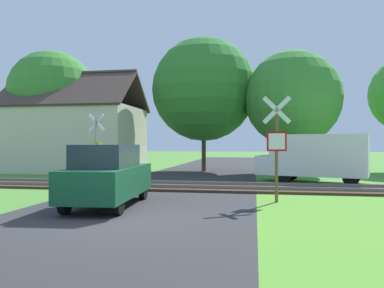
% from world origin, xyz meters
% --- Properties ---
extents(ground_plane, '(160.00, 160.00, 0.00)m').
position_xyz_m(ground_plane, '(0.00, 0.00, 0.00)').
color(ground_plane, '#4C8433').
extents(road_asphalt, '(6.47, 80.00, 0.01)m').
position_xyz_m(road_asphalt, '(0.00, 2.00, 0.00)').
color(road_asphalt, '#2D2D30').
rests_on(road_asphalt, ground).
extents(rail_track, '(60.00, 2.60, 0.22)m').
position_xyz_m(rail_track, '(0.00, 6.51, 0.06)').
color(rail_track, '#422D1E').
rests_on(rail_track, ground).
extents(stop_sign_near, '(0.88, 0.15, 3.28)m').
position_xyz_m(stop_sign_near, '(3.84, 3.36, 1.83)').
color(stop_sign_near, brown).
rests_on(stop_sign_near, ground).
extents(crossing_sign_far, '(0.88, 0.16, 3.28)m').
position_xyz_m(crossing_sign_far, '(-4.46, 8.76, 1.82)').
color(crossing_sign_far, '#9E9EA5').
rests_on(crossing_sign_far, ground).
extents(house, '(8.43, 6.24, 6.62)m').
position_xyz_m(house, '(-8.53, 14.76, 2.27)').
color(house, beige).
rests_on(house, ground).
extents(tree_left, '(5.86, 5.86, 8.18)m').
position_xyz_m(tree_left, '(-10.57, 15.29, 5.24)').
color(tree_left, '#513823').
rests_on(tree_left, ground).
extents(tree_right, '(5.77, 5.77, 7.44)m').
position_xyz_m(tree_right, '(5.43, 14.86, 4.55)').
color(tree_right, '#513823').
rests_on(tree_right, ground).
extents(tree_center, '(6.79, 6.79, 8.79)m').
position_xyz_m(tree_center, '(-0.15, 16.01, 5.39)').
color(tree_center, '#513823').
rests_on(tree_center, ground).
extents(mail_truck, '(5.23, 3.26, 2.24)m').
position_xyz_m(mail_truck, '(5.94, 9.66, 1.24)').
color(mail_truck, white).
rests_on(mail_truck, ground).
extents(parked_car, '(1.90, 4.10, 1.78)m').
position_xyz_m(parked_car, '(-1.00, 1.82, 0.89)').
color(parked_car, '#144C2D').
rests_on(parked_car, ground).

